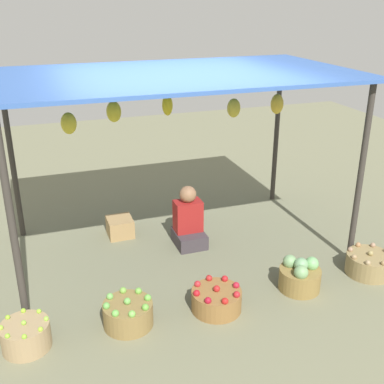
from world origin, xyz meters
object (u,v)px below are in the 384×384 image
(basket_green_apples, at_px, (128,313))
(wooden_crate_near_vendor, at_px, (120,227))
(basket_red_apples, at_px, (216,299))
(basket_cabbages, at_px, (300,276))
(basket_potatoes, at_px, (369,264))
(vendor_person, at_px, (189,223))
(basket_limes, at_px, (26,335))

(basket_green_apples, xyz_separation_m, wooden_crate_near_vendor, (0.29, 1.87, -0.01))
(basket_red_apples, xyz_separation_m, wooden_crate_near_vendor, (-0.60, 1.92, 0.01))
(basket_cabbages, distance_m, basket_potatoes, 0.91)
(vendor_person, relative_size, basket_green_apples, 1.63)
(basket_green_apples, relative_size, basket_cabbages, 1.08)
(basket_green_apples, bearing_deg, basket_potatoes, 0.34)
(basket_red_apples, height_order, basket_cabbages, basket_cabbages)
(basket_potatoes, distance_m, wooden_crate_near_vendor, 3.10)
(wooden_crate_near_vendor, bearing_deg, basket_red_apples, -72.73)
(basket_potatoes, height_order, wooden_crate_near_vendor, basket_potatoes)
(basket_potatoes, relative_size, wooden_crate_near_vendor, 1.47)
(basket_limes, xyz_separation_m, basket_red_apples, (1.82, -0.04, -0.01))
(vendor_person, bearing_deg, basket_limes, -145.73)
(vendor_person, bearing_deg, basket_green_apples, -128.40)
(vendor_person, height_order, basket_potatoes, vendor_person)
(basket_cabbages, relative_size, basket_potatoes, 0.87)
(basket_limes, relative_size, basket_cabbages, 0.98)
(basket_potatoes, bearing_deg, basket_cabbages, -178.90)
(basket_limes, height_order, basket_red_apples, basket_limes)
(basket_cabbages, bearing_deg, basket_limes, -179.73)
(vendor_person, distance_m, wooden_crate_near_vendor, 0.95)
(basket_green_apples, bearing_deg, basket_red_apples, -3.18)
(basket_red_apples, bearing_deg, basket_cabbages, 2.84)
(basket_limes, bearing_deg, basket_red_apples, -1.11)
(vendor_person, xyz_separation_m, basket_potatoes, (1.71, -1.33, -0.18))
(basket_limes, relative_size, basket_red_apples, 0.86)
(basket_limes, bearing_deg, vendor_person, 34.27)
(basket_red_apples, distance_m, wooden_crate_near_vendor, 2.01)
(basket_cabbages, bearing_deg, wooden_crate_near_vendor, 130.16)
(basket_red_apples, relative_size, wooden_crate_near_vendor, 1.45)
(vendor_person, xyz_separation_m, basket_red_apples, (-0.18, -1.40, -0.18))
(basket_limes, height_order, basket_cabbages, basket_cabbages)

